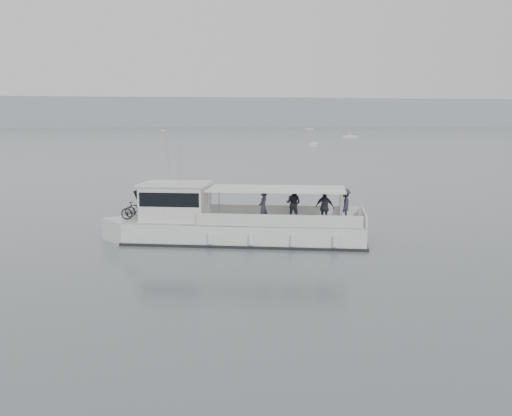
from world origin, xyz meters
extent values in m
plane|color=#4F5A5D|center=(0.00, 0.00, 0.00)|extent=(1400.00, 1400.00, 0.00)
cube|color=#939EA8|center=(0.00, 560.00, 14.00)|extent=(1400.00, 90.00, 28.00)
cube|color=white|center=(-5.31, 3.22, 0.41)|extent=(11.39, 5.63, 1.19)
cube|color=white|center=(-10.63, 4.61, 0.41)|extent=(2.89, 2.89, 1.19)
cube|color=beige|center=(-5.31, 3.22, 1.01)|extent=(11.39, 5.63, 0.06)
cube|color=black|center=(-5.31, 3.22, 0.05)|extent=(11.60, 5.78, 0.17)
cube|color=white|center=(-3.35, 4.17, 1.28)|extent=(7.12, 1.95, 0.55)
cube|color=white|center=(-4.07, 1.43, 1.28)|extent=(7.12, 1.95, 0.55)
cube|color=white|center=(-0.03, 1.84, 1.28)|extent=(0.83, 2.86, 0.55)
cube|color=white|center=(-8.50, 4.05, 1.84)|extent=(3.47, 3.14, 1.65)
cube|color=black|center=(-9.88, 4.41, 1.97)|extent=(1.08, 2.35, 1.06)
cube|color=black|center=(-8.50, 4.05, 2.11)|extent=(3.30, 3.13, 0.64)
cube|color=white|center=(-8.50, 4.05, 2.71)|extent=(3.69, 3.36, 0.09)
cube|color=white|center=(-3.89, 2.85, 2.52)|extent=(6.73, 4.24, 0.07)
cylinder|color=silver|center=(-7.05, 2.35, 1.77)|extent=(0.07, 0.07, 1.51)
cylinder|color=silver|center=(-6.40, 4.83, 1.77)|extent=(0.07, 0.07, 1.51)
cylinder|color=silver|center=(-1.37, 0.86, 1.77)|extent=(0.07, 0.07, 1.51)
cylinder|color=silver|center=(-0.72, 3.35, 1.77)|extent=(0.07, 0.07, 1.51)
cylinder|color=silver|center=(-8.83, 4.99, 3.90)|extent=(0.03, 0.03, 2.39)
cylinder|color=silver|center=(-8.31, 3.34, 3.72)|extent=(0.03, 0.03, 2.02)
cylinder|color=white|center=(-7.05, 2.00, 0.46)|extent=(0.27, 0.27, 0.46)
cylinder|color=white|center=(-5.27, 1.54, 0.46)|extent=(0.27, 0.27, 0.46)
cylinder|color=white|center=(-3.50, 1.07, 0.46)|extent=(0.27, 0.27, 0.46)
cylinder|color=white|center=(-1.72, 0.61, 0.46)|extent=(0.27, 0.27, 0.46)
imported|color=black|center=(-10.18, 4.87, 1.42)|extent=(1.66, 0.93, 0.83)
imported|color=black|center=(-10.37, 4.16, 1.45)|extent=(1.51, 0.76, 0.87)
imported|color=#2A2D38|center=(-4.63, 2.19, 1.78)|extent=(0.60, 0.67, 1.54)
imported|color=#2A2D38|center=(-3.01, 3.28, 1.78)|extent=(0.95, 0.90, 1.54)
imported|color=#2A2D38|center=(-1.90, 1.76, 1.78)|extent=(0.93, 0.88, 1.54)
imported|color=#2A2D38|center=(-0.78, 2.41, 1.78)|extent=(0.86, 1.13, 1.54)
cube|color=white|center=(24.03, 106.75, 0.30)|extent=(3.65, 5.85, 0.75)
cube|color=white|center=(24.03, 106.75, 0.62)|extent=(2.15, 2.38, 0.45)
cylinder|color=silver|center=(24.03, 106.75, 3.67)|extent=(0.08, 0.08, 6.14)
cube|color=white|center=(88.44, 377.75, 0.30)|extent=(6.33, 3.70, 0.75)
cube|color=white|center=(88.44, 377.75, 0.62)|extent=(2.53, 2.26, 0.45)
cube|color=white|center=(53.71, 174.45, 0.30)|extent=(5.32, 1.84, 0.75)
cube|color=white|center=(53.71, 174.45, 0.62)|extent=(1.89, 1.53, 0.45)
cylinder|color=silver|center=(53.71, 174.45, 3.50)|extent=(0.08, 0.08, 5.80)
cube|color=white|center=(-14.76, 330.18, 0.30)|extent=(3.24, 5.78, 0.75)
cube|color=white|center=(-14.76, 330.18, 0.62)|extent=(2.02, 2.28, 0.45)
cylinder|color=silver|center=(-14.76, 330.18, 3.63)|extent=(0.08, 0.08, 6.05)
camera|label=1|loc=(-8.61, -22.78, 5.59)|focal=40.00mm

